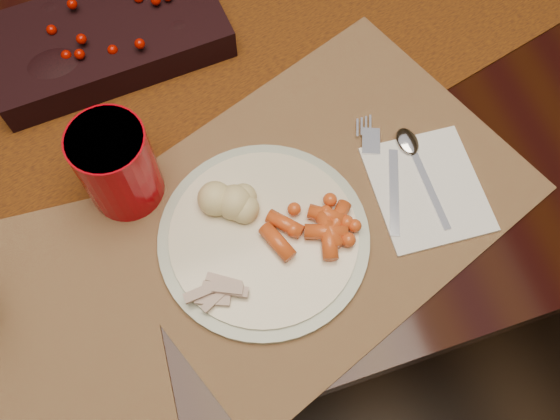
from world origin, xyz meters
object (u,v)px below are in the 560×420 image
object	(u,v)px
centerpiece	(106,34)
baby_carrots	(308,242)
dinner_plate	(264,238)
turkey_shreds	(217,287)
napkin	(427,189)
mashed_potatoes	(235,201)
red_cup	(117,166)
dining_table	(236,170)
placemat_main	(318,201)

from	to	relation	value
centerpiece	baby_carrots	size ratio (longest dim) A/B	3.02
dinner_plate	turkey_shreds	world-z (taller)	turkey_shreds
napkin	mashed_potatoes	bearing A→B (deg)	172.75
dinner_plate	napkin	distance (m)	0.22
centerpiece	napkin	bearing A→B (deg)	-46.11
dinner_plate	red_cup	size ratio (longest dim) A/B	2.06
centerpiece	napkin	world-z (taller)	centerpiece
mashed_potatoes	napkin	size ratio (longest dim) A/B	0.47
centerpiece	dinner_plate	size ratio (longest dim) A/B	1.24
dining_table	dinner_plate	distance (m)	0.49
placemat_main	napkin	size ratio (longest dim) A/B	3.18
baby_carrots	red_cup	distance (m)	0.25
turkey_shreds	napkin	size ratio (longest dim) A/B	0.43
dinner_plate	centerpiece	bearing A→B (deg)	108.54
dinner_plate	napkin	bearing A→B (deg)	-0.16
centerpiece	placemat_main	distance (m)	0.38
dining_table	dinner_plate	size ratio (longest dim) A/B	6.90
dining_table	placemat_main	size ratio (longest dim) A/B	3.62
napkin	red_cup	world-z (taller)	red_cup
dining_table	mashed_potatoes	distance (m)	0.49
turkey_shreds	dinner_plate	bearing A→B (deg)	33.38
centerpiece	dinner_plate	xyz separation A→B (m)	(0.12, -0.35, -0.02)
dining_table	mashed_potatoes	size ratio (longest dim) A/B	24.34
centerpiece	baby_carrots	bearing A→B (deg)	-66.58
dining_table	mashed_potatoes	xyz separation A→B (m)	(-0.05, -0.26, 0.41)
turkey_shreds	napkin	xyz separation A→B (m)	(0.29, 0.05, -0.02)
mashed_potatoes	dining_table	bearing A→B (deg)	78.74
mashed_potatoes	napkin	world-z (taller)	mashed_potatoes
mashed_potatoes	turkey_shreds	bearing A→B (deg)	-118.53
dinner_plate	mashed_potatoes	bearing A→B (deg)	114.94
centerpiece	napkin	distance (m)	0.49
dining_table	centerpiece	size ratio (longest dim) A/B	5.56
placemat_main	dinner_plate	world-z (taller)	dinner_plate
baby_carrots	mashed_potatoes	world-z (taller)	mashed_potatoes
dining_table	napkin	bearing A→B (deg)	-58.32
baby_carrots	mashed_potatoes	bearing A→B (deg)	132.28
dinner_plate	baby_carrots	world-z (taller)	baby_carrots
dinner_plate	red_cup	bearing A→B (deg)	139.70
placemat_main	dinner_plate	xyz separation A→B (m)	(-0.08, -0.03, 0.01)
dinner_plate	turkey_shreds	xyz separation A→B (m)	(-0.07, -0.05, 0.02)
centerpiece	dinner_plate	world-z (taller)	centerpiece
red_cup	mashed_potatoes	bearing A→B (deg)	-31.89
red_cup	dinner_plate	bearing A→B (deg)	-40.30
dinner_plate	baby_carrots	xyz separation A→B (m)	(0.05, -0.03, 0.02)
centerpiece	baby_carrots	xyz separation A→B (m)	(0.16, -0.38, -0.01)
red_cup	placemat_main	bearing A→B (deg)	-22.20
dining_table	placemat_main	bearing A→B (deg)	-79.39
placemat_main	dinner_plate	bearing A→B (deg)	178.54
dinner_plate	red_cup	xyz separation A→B (m)	(-0.14, 0.12, 0.06)
centerpiece	baby_carrots	world-z (taller)	centerpiece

